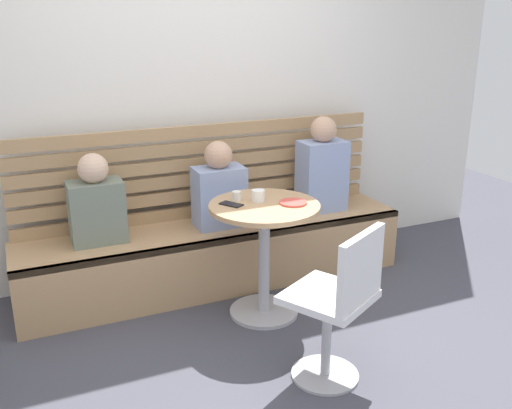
{
  "coord_description": "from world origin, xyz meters",
  "views": [
    {
      "loc": [
        -1.26,
        -2.31,
        1.82
      ],
      "look_at": [
        0.06,
        0.66,
        0.75
      ],
      "focal_mm": 40.16,
      "sensor_mm": 36.0,
      "label": 1
    }
  ],
  "objects": [
    {
      "name": "booth_bench",
      "position": [
        0.0,
        1.2,
        0.22
      ],
      "size": [
        2.7,
        0.52,
        0.44
      ],
      "color": "tan",
      "rests_on": "ground"
    },
    {
      "name": "person_adult",
      "position": [
        0.84,
        1.21,
        0.75
      ],
      "size": [
        0.34,
        0.22,
        0.7
      ],
      "color": "#8C9EC6",
      "rests_on": "booth_bench"
    },
    {
      "name": "phone_on_table",
      "position": [
        -0.07,
        0.74,
        0.74
      ],
      "size": [
        0.13,
        0.16,
        0.01
      ],
      "primitive_type": "cube",
      "rotation": [
        0.0,
        0.0,
        0.54
      ],
      "color": "black",
      "rests_on": "cafe_table"
    },
    {
      "name": "person_child_left",
      "position": [
        0.03,
        1.2,
        0.7
      ],
      "size": [
        0.34,
        0.22,
        0.6
      ],
      "color": "#8C9EC6",
      "rests_on": "booth_bench"
    },
    {
      "name": "person_child_middle",
      "position": [
        -0.79,
        1.24,
        0.69
      ],
      "size": [
        0.34,
        0.22,
        0.58
      ],
      "color": "slate",
      "rests_on": "booth_bench"
    },
    {
      "name": "white_chair",
      "position": [
        0.17,
        -0.13,
        0.46
      ],
      "size": [
        0.54,
        0.54,
        0.85
      ],
      "color": "#ADADB2",
      "rests_on": "ground"
    },
    {
      "name": "cup_espresso_small",
      "position": [
        -0.0,
        0.82,
        0.77
      ],
      "size": [
        0.06,
        0.06,
        0.05
      ],
      "primitive_type": "cylinder",
      "color": "silver",
      "rests_on": "cafe_table"
    },
    {
      "name": "booth_backrest",
      "position": [
        0.0,
        1.44,
        0.78
      ],
      "size": [
        2.65,
        0.04,
        0.67
      ],
      "color": "#A68157",
      "rests_on": "booth_bench"
    },
    {
      "name": "cup_ceramic_white",
      "position": [
        0.11,
        0.75,
        0.78
      ],
      "size": [
        0.08,
        0.08,
        0.07
      ],
      "primitive_type": "cylinder",
      "color": "white",
      "rests_on": "cafe_table"
    },
    {
      "name": "plate_small",
      "position": [
        0.29,
        0.61,
        0.75
      ],
      "size": [
        0.17,
        0.17,
        0.01
      ],
      "primitive_type": "cylinder",
      "color": "#DB4C42",
      "rests_on": "cafe_table"
    },
    {
      "name": "back_wall",
      "position": [
        0.0,
        1.64,
        1.45
      ],
      "size": [
        5.2,
        0.1,
        2.9
      ],
      "primitive_type": "cube",
      "color": "silver",
      "rests_on": "ground"
    },
    {
      "name": "cafe_table",
      "position": [
        0.12,
        0.67,
        0.52
      ],
      "size": [
        0.68,
        0.68,
        0.74
      ],
      "color": "#ADADB2",
      "rests_on": "ground"
    },
    {
      "name": "ground",
      "position": [
        0.0,
        0.0,
        0.0
      ],
      "size": [
        8.0,
        8.0,
        0.0
      ],
      "primitive_type": "plane",
      "color": "#42424C"
    }
  ]
}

